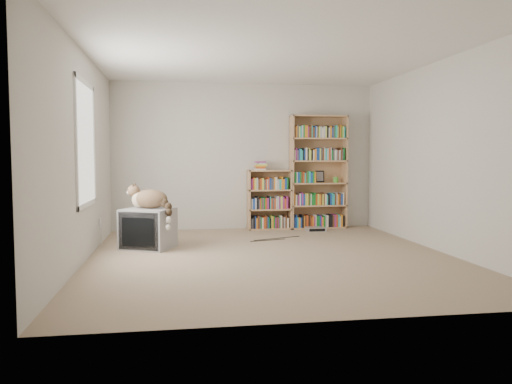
{
  "coord_description": "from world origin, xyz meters",
  "views": [
    {
      "loc": [
        -1.15,
        -6.06,
        1.24
      ],
      "look_at": [
        -0.04,
        1.0,
        0.74
      ],
      "focal_mm": 35.0,
      "sensor_mm": 36.0,
      "label": 1
    }
  ],
  "objects": [
    {
      "name": "bookcase_short",
      "position": [
        0.4,
        2.36,
        0.47
      ],
      "size": [
        0.74,
        0.3,
        1.02
      ],
      "color": "tan",
      "rests_on": "floor"
    },
    {
      "name": "crt_tv",
      "position": [
        -1.55,
        0.82,
        0.27
      ],
      "size": [
        0.8,
        0.77,
        0.54
      ],
      "rotation": [
        0.0,
        0.0,
        -0.42
      ],
      "color": "#9D9DA0",
      "rests_on": "floor"
    },
    {
      "name": "window",
      "position": [
        -2.24,
        0.2,
        1.4
      ],
      "size": [
        0.02,
        1.22,
        1.52
      ],
      "primitive_type": "cube",
      "color": "white",
      "rests_on": "wall_left"
    },
    {
      "name": "green_mug",
      "position": [
        1.58,
        2.34,
        0.85
      ],
      "size": [
        0.09,
        0.09,
        0.1
      ],
      "primitive_type": "cylinder",
      "color": "green",
      "rests_on": "bookcase_tall"
    },
    {
      "name": "wall_left",
      "position": [
        -2.25,
        0.0,
        1.25
      ],
      "size": [
        0.02,
        5.0,
        2.5
      ],
      "primitive_type": "cube",
      "color": "beige",
      "rests_on": "floor"
    },
    {
      "name": "wall_back",
      "position": [
        0.0,
        2.5,
        1.25
      ],
      "size": [
        4.5,
        0.02,
        2.5
      ],
      "primitive_type": "cube",
      "color": "beige",
      "rests_on": "floor"
    },
    {
      "name": "wall_outlet",
      "position": [
        -2.24,
        1.16,
        0.32
      ],
      "size": [
        0.01,
        0.08,
        0.13
      ],
      "primitive_type": "cube",
      "color": "silver",
      "rests_on": "wall_left"
    },
    {
      "name": "wall_right",
      "position": [
        2.25,
        0.0,
        1.25
      ],
      "size": [
        0.02,
        5.0,
        2.5
      ],
      "primitive_type": "cube",
      "color": "beige",
      "rests_on": "floor"
    },
    {
      "name": "book_stack",
      "position": [
        0.25,
        2.31,
        1.1
      ],
      "size": [
        0.18,
        0.23,
        0.15
      ],
      "primitive_type": "cube",
      "color": "#BB4118",
      "rests_on": "bookcase_short"
    },
    {
      "name": "floor",
      "position": [
        0.0,
        0.0,
        0.0
      ],
      "size": [
        4.5,
        5.0,
        0.01
      ],
      "primitive_type": "cube",
      "color": "tan",
      "rests_on": "ground"
    },
    {
      "name": "cat",
      "position": [
        -1.49,
        0.82,
        0.64
      ],
      "size": [
        0.67,
        0.63,
        0.57
      ],
      "rotation": [
        0.0,
        0.0,
        -0.23
      ],
      "color": "#392617",
      "rests_on": "crt_tv"
    },
    {
      "name": "wall_front",
      "position": [
        0.0,
        -2.5,
        1.25
      ],
      "size": [
        4.5,
        0.02,
        2.5
      ],
      "primitive_type": "cube",
      "color": "beige",
      "rests_on": "floor"
    },
    {
      "name": "ceiling",
      "position": [
        0.0,
        0.0,
        2.5
      ],
      "size": [
        4.5,
        5.0,
        0.02
      ],
      "primitive_type": "cube",
      "color": "white",
      "rests_on": "wall_back"
    },
    {
      "name": "dvd_player",
      "position": [
        1.12,
        1.97,
        0.04
      ],
      "size": [
        0.32,
        0.23,
        0.07
      ],
      "primitive_type": "cube",
      "rotation": [
        0.0,
        0.0,
        0.03
      ],
      "color": "silver",
      "rests_on": "floor"
    },
    {
      "name": "bookcase_tall",
      "position": [
        1.27,
        2.36,
        0.92
      ],
      "size": [
        0.98,
        0.3,
        1.96
      ],
      "color": "tan",
      "rests_on": "floor"
    },
    {
      "name": "floor_cables",
      "position": [
        0.25,
        1.45,
        0.0
      ],
      "size": [
        1.2,
        0.7,
        0.01
      ],
      "primitive_type": null,
      "color": "black",
      "rests_on": "floor"
    },
    {
      "name": "framed_print",
      "position": [
        1.32,
        2.44,
        0.9
      ],
      "size": [
        0.15,
        0.05,
        0.2
      ],
      "primitive_type": "cube",
      "rotation": [
        -0.17,
        0.0,
        0.0
      ],
      "color": "black",
      "rests_on": "bookcase_tall"
    }
  ]
}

